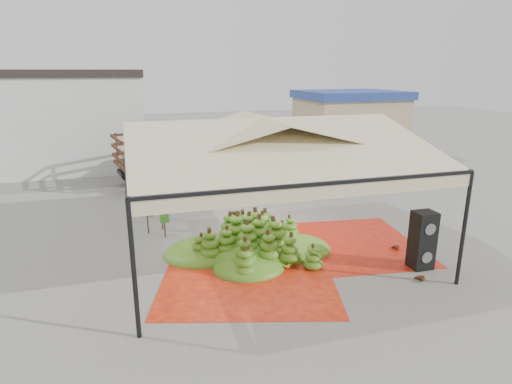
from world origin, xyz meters
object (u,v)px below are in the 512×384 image
object	(u,v)px
truck_right	(294,155)
truck_left	(202,150)
speaker_stack	(422,240)
banana_heap	(252,236)
vendor	(222,180)

from	to	relation	value
truck_right	truck_left	bearing A→B (deg)	144.55
speaker_stack	banana_heap	bearing A→B (deg)	151.97
banana_heap	truck_right	bearing A→B (deg)	60.60
speaker_stack	truck_left	size ratio (longest dim) A/B	0.21
banana_heap	vendor	distance (m)	5.40
vendor	banana_heap	bearing A→B (deg)	92.84
banana_heap	truck_right	size ratio (longest dim) A/B	0.80
vendor	truck_right	bearing A→B (deg)	-142.47
speaker_stack	truck_left	bearing A→B (deg)	110.36
speaker_stack	vendor	size ratio (longest dim) A/B	0.87
speaker_stack	truck_left	distance (m)	12.31
banana_heap	speaker_stack	size ratio (longest dim) A/B	3.19
vendor	truck_left	world-z (taller)	truck_left
truck_left	truck_right	world-z (taller)	truck_left
truck_left	banana_heap	bearing A→B (deg)	-102.01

